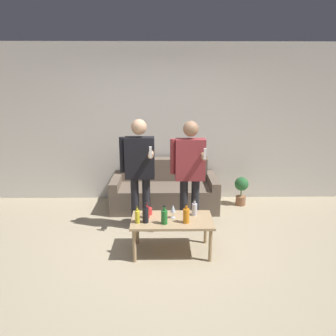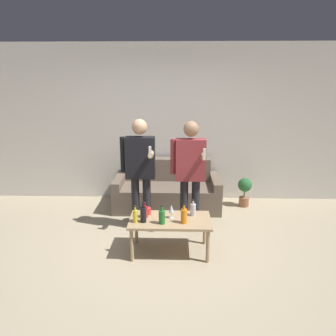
# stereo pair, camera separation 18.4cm
# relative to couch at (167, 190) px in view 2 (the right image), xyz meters

# --- Properties ---
(ground_plane) EXTENTS (16.00, 16.00, 0.00)m
(ground_plane) POSITION_rel_couch_xyz_m (-0.05, -1.75, -0.28)
(ground_plane) COLOR tan
(wall_back) EXTENTS (8.00, 0.06, 2.70)m
(wall_back) POSITION_rel_couch_xyz_m (-0.05, 0.45, 1.07)
(wall_back) COLOR silver
(wall_back) RESTS_ON ground_plane
(couch) EXTENTS (1.75, 0.84, 0.78)m
(couch) POSITION_rel_couch_xyz_m (0.00, 0.00, 0.00)
(couch) COLOR #6B5B4C
(couch) RESTS_ON ground_plane
(coffee_table) EXTENTS (1.00, 0.55, 0.45)m
(coffee_table) POSITION_rel_couch_xyz_m (0.08, -1.55, 0.11)
(coffee_table) COLOR tan
(coffee_table) RESTS_ON ground_plane
(bottle_orange) EXTENTS (0.06, 0.06, 0.21)m
(bottle_orange) POSITION_rel_couch_xyz_m (-0.33, -1.65, 0.25)
(bottle_orange) COLOR yellow
(bottle_orange) RESTS_ON coffee_table
(bottle_green) EXTENTS (0.08, 0.08, 0.24)m
(bottle_green) POSITION_rel_couch_xyz_m (0.25, -1.65, 0.26)
(bottle_green) COLOR orange
(bottle_green) RESTS_ON coffee_table
(bottle_dark) EXTENTS (0.08, 0.08, 0.23)m
(bottle_dark) POSITION_rel_couch_xyz_m (-0.01, -1.68, 0.26)
(bottle_dark) COLOR #23752D
(bottle_dark) RESTS_ON coffee_table
(bottle_yellow) EXTENTS (0.07, 0.07, 0.21)m
(bottle_yellow) POSITION_rel_couch_xyz_m (0.37, -1.43, 0.25)
(bottle_yellow) COLOR silver
(bottle_yellow) RESTS_ON coffee_table
(bottle_red) EXTENTS (0.07, 0.07, 0.26)m
(bottle_red) POSITION_rel_couch_xyz_m (-0.24, -1.64, 0.27)
(bottle_red) COLOR black
(bottle_red) RESTS_ON coffee_table
(bottle_clear) EXTENTS (0.07, 0.07, 0.20)m
(bottle_clear) POSITION_rel_couch_xyz_m (-0.23, -1.50, 0.24)
(bottle_clear) COLOR #B21E1E
(bottle_clear) RESTS_ON coffee_table
(wine_glass_near) EXTENTS (0.06, 0.06, 0.17)m
(wine_glass_near) POSITION_rel_couch_xyz_m (0.10, -1.51, 0.29)
(wine_glass_near) COLOR silver
(wine_glass_near) RESTS_ON coffee_table
(cup_on_table) EXTENTS (0.09, 0.09, 0.08)m
(cup_on_table) POSITION_rel_couch_xyz_m (-0.21, -1.40, 0.21)
(cup_on_table) COLOR red
(cup_on_table) RESTS_ON coffee_table
(person_standing_left) EXTENTS (0.48, 0.41, 1.59)m
(person_standing_left) POSITION_rel_couch_xyz_m (-0.35, -0.88, 0.66)
(person_standing_left) COLOR #232328
(person_standing_left) RESTS_ON ground_plane
(person_standing_right) EXTENTS (0.48, 0.41, 1.57)m
(person_standing_right) POSITION_rel_couch_xyz_m (0.34, -0.93, 0.65)
(person_standing_right) COLOR #232328
(person_standing_right) RESTS_ON ground_plane
(potted_plant) EXTENTS (0.23, 0.23, 0.50)m
(potted_plant) POSITION_rel_couch_xyz_m (1.31, 0.04, 0.02)
(potted_plant) COLOR #936042
(potted_plant) RESTS_ON ground_plane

